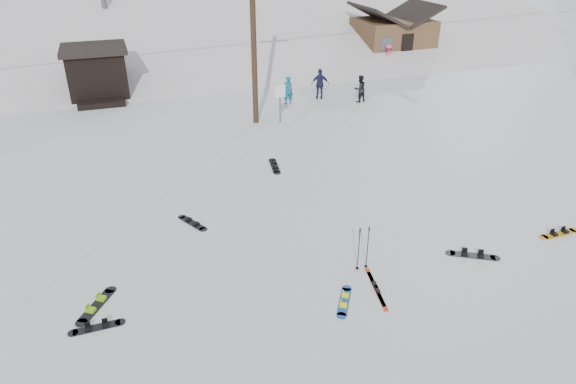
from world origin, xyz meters
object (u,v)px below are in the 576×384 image
object	(u,v)px
hero_skis	(376,288)
utility_pole	(253,22)
hero_snowboard	(344,301)
cabin	(393,37)

from	to	relation	value
hero_skis	utility_pole	bearing A→B (deg)	98.61
hero_snowboard	hero_skis	bearing A→B (deg)	-47.38
utility_pole	cabin	xyz separation A→B (m)	(13.00, 10.00, -3.20)
hero_skis	hero_snowboard	bearing A→B (deg)	-157.98
utility_pole	hero_skis	bearing A→B (deg)	-92.63
utility_pole	hero_skis	world-z (taller)	utility_pole
utility_pole	hero_snowboard	distance (m)	14.53
utility_pole	hero_skis	size ratio (longest dim) A/B	5.06
utility_pole	hero_snowboard	bearing A→B (deg)	-96.77
cabin	hero_skis	world-z (taller)	cabin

